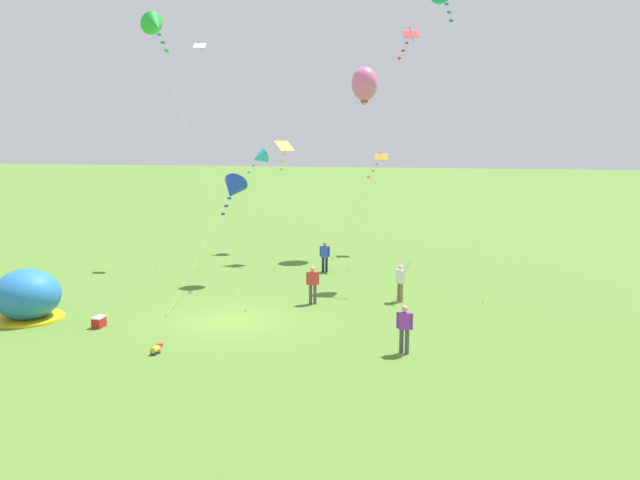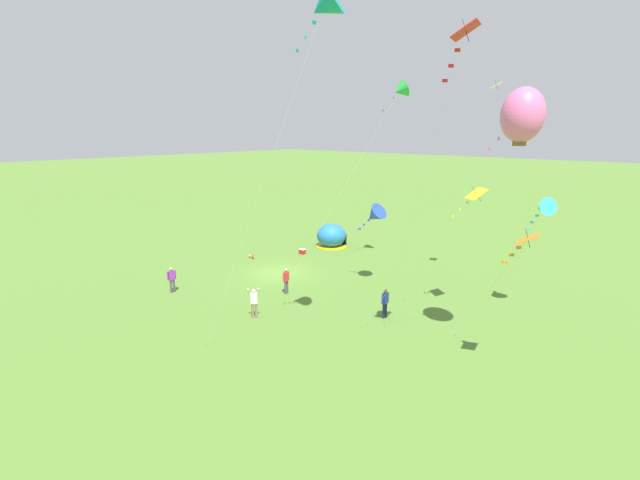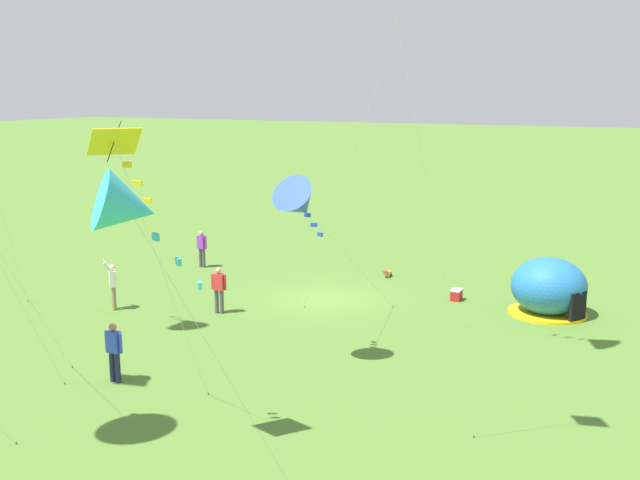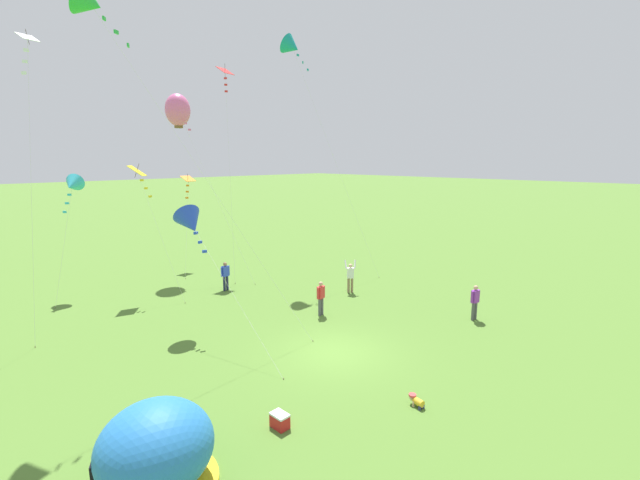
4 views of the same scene
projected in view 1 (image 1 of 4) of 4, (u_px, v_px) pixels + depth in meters
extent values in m
plane|color=#517A2D|center=(231.00, 320.00, 25.62)|extent=(300.00, 300.00, 0.00)
ellipsoid|color=#2672BF|center=(27.00, 294.00, 25.64)|extent=(2.70, 2.60, 2.10)
cylinder|color=yellow|center=(29.00, 318.00, 25.79)|extent=(2.81, 2.81, 0.10)
cube|color=black|center=(15.00, 301.00, 26.56)|extent=(0.49, 0.76, 1.10)
cube|color=red|center=(99.00, 323.00, 24.64)|extent=(0.36, 0.52, 0.38)
cube|color=white|center=(99.00, 317.00, 24.61)|extent=(0.37, 0.53, 0.06)
cylinder|color=gold|center=(156.00, 349.00, 21.55)|extent=(0.27, 0.35, 0.22)
sphere|color=tan|center=(160.00, 346.00, 21.78)|extent=(0.19, 0.19, 0.19)
cylinder|color=#D83F3F|center=(160.00, 344.00, 21.77)|extent=(0.24, 0.24, 0.06)
cylinder|color=tan|center=(155.00, 350.00, 21.71)|extent=(0.07, 0.07, 0.17)
cylinder|color=tan|center=(160.00, 351.00, 21.63)|extent=(0.07, 0.07, 0.17)
cylinder|color=navy|center=(152.00, 353.00, 21.49)|extent=(0.09, 0.09, 0.13)
cylinder|color=navy|center=(155.00, 354.00, 21.43)|extent=(0.09, 0.09, 0.13)
cylinder|color=#4C4C51|center=(311.00, 294.00, 28.17)|extent=(0.15, 0.15, 0.88)
cylinder|color=#4C4C51|center=(315.00, 294.00, 28.16)|extent=(0.15, 0.15, 0.88)
cube|color=red|center=(313.00, 278.00, 28.05)|extent=(0.42, 0.31, 0.60)
sphere|color=tan|center=(313.00, 269.00, 27.98)|extent=(0.22, 0.22, 0.22)
cylinder|color=red|center=(307.00, 278.00, 28.06)|extent=(0.09, 0.09, 0.58)
cylinder|color=red|center=(318.00, 278.00, 28.03)|extent=(0.09, 0.09, 0.58)
cylinder|color=#8C7251|center=(399.00, 292.00, 28.62)|extent=(0.15, 0.15, 0.88)
cylinder|color=#8C7251|center=(401.00, 293.00, 28.45)|extent=(0.15, 0.15, 0.88)
cube|color=white|center=(400.00, 277.00, 28.42)|extent=(0.44, 0.44, 0.60)
sphere|color=beige|center=(401.00, 267.00, 28.35)|extent=(0.22, 0.22, 0.22)
cylinder|color=white|center=(399.00, 265.00, 28.65)|extent=(0.29, 0.36, 0.50)
cylinder|color=white|center=(407.00, 267.00, 28.20)|extent=(0.36, 0.30, 0.50)
cylinder|color=#1E2347|center=(326.00, 265.00, 34.93)|extent=(0.15, 0.15, 0.88)
cylinder|color=#1E2347|center=(323.00, 264.00, 34.98)|extent=(0.15, 0.15, 0.88)
cube|color=blue|center=(325.00, 252.00, 34.84)|extent=(0.38, 0.24, 0.60)
sphere|color=#9E7051|center=(325.00, 244.00, 34.77)|extent=(0.22, 0.22, 0.22)
cylinder|color=blue|center=(329.00, 252.00, 34.78)|extent=(0.09, 0.09, 0.58)
cylinder|color=blue|center=(320.00, 251.00, 34.90)|extent=(0.09, 0.09, 0.58)
cylinder|color=#4C4C51|center=(401.00, 341.00, 21.59)|extent=(0.15, 0.15, 0.88)
cylinder|color=#4C4C51|center=(407.00, 342.00, 21.51)|extent=(0.15, 0.15, 0.88)
cube|color=purple|center=(405.00, 321.00, 21.43)|extent=(0.41, 0.29, 0.60)
sphere|color=tan|center=(405.00, 309.00, 21.36)|extent=(0.22, 0.22, 0.22)
cylinder|color=purple|center=(398.00, 320.00, 21.52)|extent=(0.09, 0.09, 0.58)
cylinder|color=purple|center=(412.00, 322.00, 21.34)|extent=(0.09, 0.09, 0.58)
cylinder|color=silver|center=(361.00, 173.00, 36.80)|extent=(0.90, 6.82, 10.86)
cylinder|color=brown|center=(357.00, 274.00, 34.28)|extent=(0.03, 0.03, 0.06)
ellipsoid|color=pink|center=(365.00, 84.00, 39.31)|extent=(1.64, 1.64, 2.11)
cube|color=brown|center=(364.00, 100.00, 39.48)|extent=(0.41, 0.41, 0.30)
cube|color=pink|center=(364.00, 91.00, 38.97)|extent=(0.20, 0.07, 0.12)
cube|color=pink|center=(364.00, 98.00, 38.68)|extent=(0.21, 0.14, 0.12)
cube|color=pink|center=(364.00, 104.00, 38.39)|extent=(0.21, 0.08, 0.12)
cylinder|color=silver|center=(178.00, 156.00, 36.64)|extent=(1.78, 3.14, 12.89)
cylinder|color=brown|center=(156.00, 267.00, 36.36)|extent=(0.03, 0.03, 0.06)
cube|color=white|center=(200.00, 46.00, 36.92)|extent=(0.86, 0.81, 0.36)
cylinder|color=#332314|center=(200.00, 45.00, 36.92)|extent=(0.17, 0.29, 0.58)
cube|color=white|center=(195.00, 56.00, 36.75)|extent=(0.21, 0.09, 0.12)
cube|color=white|center=(191.00, 64.00, 36.61)|extent=(0.21, 0.11, 0.12)
cube|color=white|center=(187.00, 73.00, 36.47)|extent=(0.17, 0.19, 0.12)
cylinder|color=silver|center=(197.00, 159.00, 28.82)|extent=(6.21, 4.55, 12.94)
cylinder|color=brown|center=(246.00, 311.00, 26.93)|extent=(0.03, 0.03, 0.06)
cone|color=green|center=(155.00, 25.00, 30.72)|extent=(1.65, 1.65, 1.39)
cube|color=green|center=(159.00, 35.00, 30.47)|extent=(0.17, 0.19, 0.12)
cube|color=green|center=(163.00, 43.00, 30.27)|extent=(0.20, 0.16, 0.12)
cube|color=green|center=(166.00, 51.00, 30.06)|extent=(0.15, 0.20, 0.12)
cylinder|color=silver|center=(357.00, 207.00, 39.84)|extent=(2.53, 3.57, 6.27)
cylinder|color=brown|center=(332.00, 259.00, 38.92)|extent=(0.03, 0.03, 0.06)
cube|color=orange|center=(381.00, 157.00, 40.76)|extent=(0.96, 0.89, 0.40)
cylinder|color=#332314|center=(381.00, 157.00, 40.76)|extent=(0.22, 0.30, 0.69)
cube|color=orange|center=(377.00, 164.00, 40.56)|extent=(0.19, 0.18, 0.12)
cube|color=orange|center=(373.00, 171.00, 40.38)|extent=(0.17, 0.20, 0.12)
cube|color=orange|center=(369.00, 177.00, 40.21)|extent=(0.20, 0.16, 0.12)
cylinder|color=silver|center=(380.00, 150.00, 36.22)|extent=(2.86, 4.51, 13.58)
cylinder|color=brown|center=(348.00, 270.00, 35.47)|extent=(0.03, 0.03, 0.06)
cube|color=red|center=(411.00, 34.00, 36.98)|extent=(1.14, 1.04, 0.53)
cylinder|color=#332314|center=(411.00, 34.00, 36.98)|extent=(0.29, 0.44, 0.82)
cube|color=red|center=(407.00, 43.00, 36.79)|extent=(0.18, 0.19, 0.12)
cube|color=red|center=(403.00, 51.00, 36.63)|extent=(0.20, 0.15, 0.12)
cube|color=red|center=(399.00, 58.00, 36.48)|extent=(0.20, 0.17, 0.12)
cylinder|color=silver|center=(280.00, 206.00, 36.60)|extent=(0.50, 3.72, 7.01)
cylinder|color=brown|center=(274.00, 271.00, 35.30)|extent=(0.03, 0.03, 0.06)
cube|color=yellow|center=(284.00, 146.00, 37.89)|extent=(1.25, 1.28, 0.59)
cylinder|color=#332314|center=(284.00, 146.00, 37.88)|extent=(0.10, 0.58, 0.80)
cube|color=yellow|center=(283.00, 154.00, 37.55)|extent=(0.21, 0.08, 0.12)
cube|color=yellow|center=(282.00, 162.00, 37.27)|extent=(0.21, 0.13, 0.12)
cube|color=yellow|center=(281.00, 169.00, 36.99)|extent=(0.21, 0.13, 0.12)
cylinder|color=silver|center=(203.00, 247.00, 28.96)|extent=(0.43, 6.75, 4.86)
cylinder|color=brown|center=(166.00, 316.00, 26.15)|extent=(0.03, 0.03, 0.06)
cone|color=blue|center=(233.00, 189.00, 31.76)|extent=(1.33, 1.68, 1.63)
cube|color=blue|center=(229.00, 198.00, 31.40)|extent=(0.20, 0.06, 0.12)
cube|color=blue|center=(226.00, 206.00, 31.11)|extent=(0.21, 0.10, 0.12)
cube|color=blue|center=(223.00, 214.00, 30.81)|extent=(0.21, 0.14, 0.12)
cylinder|color=silver|center=(462.00, 140.00, 30.17)|extent=(2.47, 5.54, 14.72)
cylinder|color=brown|center=(483.00, 302.00, 28.38)|extent=(0.03, 0.03, 0.06)
cube|color=teal|center=(447.00, 4.00, 31.65)|extent=(0.21, 0.09, 0.12)
cube|color=teal|center=(449.00, 12.00, 31.39)|extent=(0.19, 0.18, 0.12)
cube|color=teal|center=(451.00, 21.00, 31.13)|extent=(0.20, 0.15, 0.12)
cylinder|color=silver|center=(239.00, 206.00, 40.84)|extent=(2.07, 2.32, 6.22)
cylinder|color=brown|center=(218.00, 254.00, 40.46)|extent=(0.03, 0.03, 0.06)
cone|color=#33B7D1|center=(259.00, 157.00, 41.22)|extent=(1.53, 1.54, 1.24)
cube|color=#33B7D1|center=(253.00, 165.00, 41.06)|extent=(0.20, 0.15, 0.12)
cube|color=#33B7D1|center=(249.00, 172.00, 40.94)|extent=(0.19, 0.17, 0.12)
cube|color=#33B7D1|center=(244.00, 179.00, 40.81)|extent=(0.16, 0.20, 0.12)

